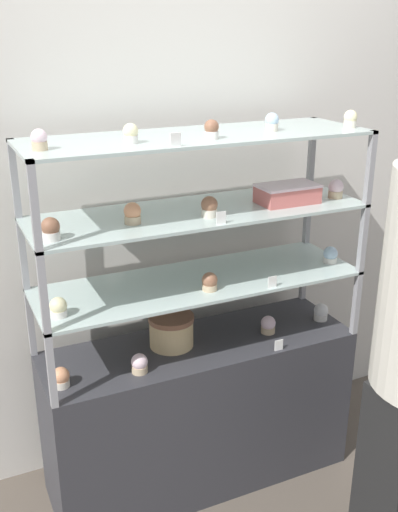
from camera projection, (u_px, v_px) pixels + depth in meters
name	position (u px, v px, depth m)	size (l,w,h in m)	color
ground_plane	(199.00, 473.00, 2.64)	(20.00, 20.00, 0.00)	brown
back_wall	(164.00, 167.00, 2.47)	(8.00, 0.05, 2.60)	silver
display_base	(199.00, 411.00, 2.52)	(1.26, 0.40, 0.65)	#333338
display_riser_lower	(199.00, 284.00, 2.31)	(1.26, 0.40, 0.28)	#99999E
display_riser_middle	(199.00, 215.00, 2.21)	(1.26, 0.40, 0.28)	#99999E
display_riser_upper	(199.00, 140.00, 2.12)	(1.26, 0.40, 0.28)	#99999E
layer_cake_centerpiece	(171.00, 330.00, 2.37)	(0.18, 0.18, 0.13)	#DBBC84
sheet_cake_frosted	(287.00, 194.00, 2.29)	(0.23, 0.14, 0.07)	#C66660
cupcake_0	(61.00, 378.00, 2.10)	(0.06, 0.06, 0.07)	beige
cupcake_1	(139.00, 364.00, 2.19)	(0.06, 0.06, 0.07)	#CCB28C
cupcake_2	(268.00, 325.00, 2.48)	(0.06, 0.06, 0.07)	#CCB28C
cupcake_3	(321.00, 312.00, 2.59)	(0.06, 0.06, 0.07)	white
price_tag_0	(279.00, 345.00, 2.35)	(0.04, 0.00, 0.04)	white
cupcake_4	(58.00, 308.00, 2.00)	(0.06, 0.06, 0.07)	white
cupcake_5	(210.00, 282.00, 2.20)	(0.06, 0.06, 0.07)	#CCB28C
cupcake_6	(330.00, 255.00, 2.46)	(0.06, 0.06, 0.07)	white
price_tag_1	(272.00, 282.00, 2.23)	(0.04, 0.00, 0.04)	white
cupcake_7	(51.00, 229.00, 1.89)	(0.06, 0.06, 0.08)	white
cupcake_8	(132.00, 213.00, 2.05)	(0.06, 0.06, 0.08)	#CCB28C
cupcake_9	(210.00, 207.00, 2.12)	(0.06, 0.06, 0.08)	beige
cupcake_10	(336.00, 189.00, 2.36)	(0.06, 0.06, 0.08)	#CCB28C
price_tag_2	(221.00, 218.00, 2.05)	(0.04, 0.00, 0.04)	white
cupcake_11	(39.00, 140.00, 1.83)	(0.05, 0.05, 0.07)	#CCB28C
cupcake_12	(131.00, 134.00, 1.93)	(0.05, 0.05, 0.07)	white
cupcake_13	(210.00, 130.00, 2.01)	(0.05, 0.05, 0.07)	white
cupcake_14	(272.00, 122.00, 2.17)	(0.05, 0.05, 0.07)	beige
cupcake_15	(350.00, 119.00, 2.25)	(0.05, 0.05, 0.07)	beige
price_tag_3	(176.00, 140.00, 1.88)	(0.04, 0.00, 0.04)	white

